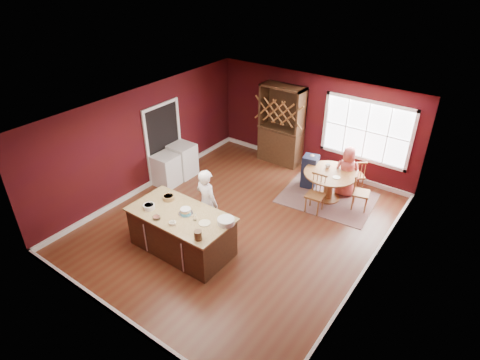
% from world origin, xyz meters
% --- Properties ---
extents(room_shell, '(7.00, 7.00, 7.00)m').
position_xyz_m(room_shell, '(0.00, 0.00, 1.35)').
color(room_shell, '#572E1A').
rests_on(room_shell, ground).
extents(window, '(2.36, 0.10, 1.66)m').
position_xyz_m(window, '(1.50, 3.47, 1.50)').
color(window, white).
rests_on(window, room_shell).
extents(doorway, '(0.08, 1.26, 2.13)m').
position_xyz_m(doorway, '(-2.97, 0.60, 1.02)').
color(doorway, white).
rests_on(doorway, room_shell).
extents(kitchen_island, '(2.19, 1.15, 0.92)m').
position_xyz_m(kitchen_island, '(-0.47, -1.45, 0.44)').
color(kitchen_island, '#342113').
rests_on(kitchen_island, ground).
extents(dining_table, '(1.31, 1.31, 0.75)m').
position_xyz_m(dining_table, '(1.19, 2.18, 0.53)').
color(dining_table, brown).
rests_on(dining_table, ground).
extents(baker, '(0.63, 0.46, 1.61)m').
position_xyz_m(baker, '(-0.40, -0.69, 0.80)').
color(baker, white).
rests_on(baker, ground).
extents(layer_cake, '(0.30, 0.30, 0.12)m').
position_xyz_m(layer_cake, '(-0.37, -1.38, 0.98)').
color(layer_cake, silver).
rests_on(layer_cake, kitchen_island).
extents(bowl_blue, '(0.24, 0.24, 0.09)m').
position_xyz_m(bowl_blue, '(-1.11, -1.68, 0.97)').
color(bowl_blue, white).
rests_on(bowl_blue, kitchen_island).
extents(bowl_yellow, '(0.25, 0.25, 0.09)m').
position_xyz_m(bowl_yellow, '(-1.02, -1.20, 0.97)').
color(bowl_yellow, '#AD734C').
rests_on(bowl_yellow, kitchen_island).
extents(bowl_pink, '(0.16, 0.16, 0.06)m').
position_xyz_m(bowl_pink, '(-0.72, -1.85, 0.95)').
color(bowl_pink, silver).
rests_on(bowl_pink, kitchen_island).
extents(bowl_olive, '(0.14, 0.14, 0.05)m').
position_xyz_m(bowl_olive, '(-0.34, -1.79, 0.95)').
color(bowl_olive, beige).
rests_on(bowl_olive, kitchen_island).
extents(drinking_glass, '(0.08, 0.08, 0.15)m').
position_xyz_m(drinking_glass, '(-0.07, -1.44, 1.00)').
color(drinking_glass, silver).
rests_on(drinking_glass, kitchen_island).
extents(dinner_plate, '(0.24, 0.24, 0.02)m').
position_xyz_m(dinner_plate, '(0.15, -1.41, 0.93)').
color(dinner_plate, '#F7EAAA').
rests_on(dinner_plate, kitchen_island).
extents(white_tub, '(0.34, 0.34, 0.12)m').
position_xyz_m(white_tub, '(0.50, -1.17, 0.98)').
color(white_tub, silver).
rests_on(white_tub, kitchen_island).
extents(stoneware_crock, '(0.15, 0.15, 0.18)m').
position_xyz_m(stoneware_crock, '(0.37, -1.85, 1.01)').
color(stoneware_crock, '#422C17').
rests_on(stoneware_crock, kitchen_island).
extents(rug, '(2.43, 1.96, 0.01)m').
position_xyz_m(rug, '(1.19, 2.18, 0.01)').
color(rug, brown).
rests_on(rug, ground).
extents(chair_east, '(0.47, 0.48, 0.97)m').
position_xyz_m(chair_east, '(2.01, 2.23, 0.48)').
color(chair_east, brown).
rests_on(chair_east, ground).
extents(chair_south, '(0.44, 0.43, 0.98)m').
position_xyz_m(chair_south, '(1.16, 1.46, 0.49)').
color(chair_south, brown).
rests_on(chair_south, ground).
extents(chair_north, '(0.52, 0.52, 0.90)m').
position_xyz_m(chair_north, '(1.57, 3.02, 0.45)').
color(chair_north, brown).
rests_on(chair_north, ground).
extents(seated_woman, '(0.77, 0.64, 1.34)m').
position_xyz_m(seated_woman, '(1.45, 2.62, 0.67)').
color(seated_woman, '#BB4D48').
rests_on(seated_woman, ground).
extents(high_chair, '(0.44, 0.44, 0.93)m').
position_xyz_m(high_chair, '(0.51, 2.45, 0.47)').
color(high_chair, black).
rests_on(high_chair, ground).
extents(toddler, '(0.18, 0.14, 0.26)m').
position_xyz_m(toddler, '(0.44, 2.53, 0.81)').
color(toddler, '#8CA5BF').
rests_on(toddler, high_chair).
extents(table_plate, '(0.18, 0.18, 0.01)m').
position_xyz_m(table_plate, '(1.41, 2.05, 0.76)').
color(table_plate, beige).
rests_on(table_plate, dining_table).
extents(table_cup, '(0.15, 0.15, 0.10)m').
position_xyz_m(table_cup, '(1.02, 2.38, 0.80)').
color(table_cup, white).
rests_on(table_cup, dining_table).
extents(hutch, '(1.26, 0.53, 2.32)m').
position_xyz_m(hutch, '(-0.87, 3.22, 1.16)').
color(hutch, black).
rests_on(hutch, ground).
extents(washer, '(0.60, 0.58, 0.87)m').
position_xyz_m(washer, '(-2.64, 0.28, 0.43)').
color(washer, silver).
rests_on(washer, ground).
extents(dryer, '(0.64, 0.62, 0.92)m').
position_xyz_m(dryer, '(-2.64, 0.92, 0.46)').
color(dryer, white).
rests_on(dryer, ground).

